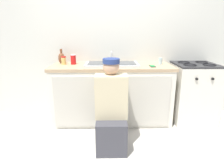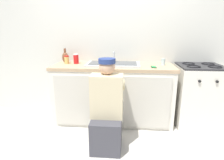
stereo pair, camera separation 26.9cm
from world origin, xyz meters
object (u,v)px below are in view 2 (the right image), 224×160
object	(u,v)px
sink_double_basin	(113,64)
stove_range	(197,95)
plumber_person	(107,112)
soda_cup_red	(76,59)
condiment_jar	(67,60)
cell_phone	(154,67)
water_glass	(163,62)
vase_decorative	(65,57)

from	to	relation	value
sink_double_basin	stove_range	bearing A→B (deg)	-0.10
plumber_person	soda_cup_red	size ratio (longest dim) A/B	7.26
condiment_jar	cell_phone	world-z (taller)	condiment_jar
water_glass	cell_phone	distance (m)	0.24
sink_double_basin	condiment_jar	distance (m)	0.74
sink_double_basin	soda_cup_red	size ratio (longest dim) A/B	5.26
stove_range	cell_phone	world-z (taller)	stove_range
water_glass	cell_phone	size ratio (longest dim) A/B	0.71
plumber_person	soda_cup_red	xyz separation A→B (m)	(-0.58, 0.82, 0.52)
water_glass	condiment_jar	xyz separation A→B (m)	(-1.50, 0.00, 0.01)
plumber_person	soda_cup_red	bearing A→B (deg)	125.30
sink_double_basin	stove_range	distance (m)	1.37
stove_range	water_glass	world-z (taller)	water_glass
sink_double_basin	condiment_jar	xyz separation A→B (m)	(-0.74, 0.06, 0.05)
stove_range	condiment_jar	size ratio (longest dim) A/B	7.31
cell_phone	vase_decorative	size ratio (longest dim) A/B	0.61
cell_phone	stove_range	bearing A→B (deg)	9.51
plumber_person	sink_double_basin	bearing A→B (deg)	88.61
sink_double_basin	cell_phone	bearing A→B (deg)	-11.32
soda_cup_red	vase_decorative	world-z (taller)	vase_decorative
plumber_person	vase_decorative	distance (m)	1.30
stove_range	water_glass	distance (m)	0.73
stove_range	condiment_jar	world-z (taller)	condiment_jar
sink_double_basin	soda_cup_red	bearing A→B (deg)	171.91
sink_double_basin	vase_decorative	world-z (taller)	vase_decorative
water_glass	vase_decorative	xyz separation A→B (m)	(-1.55, 0.11, 0.04)
stove_range	vase_decorative	xyz separation A→B (m)	(-2.09, 0.16, 0.53)
condiment_jar	soda_cup_red	bearing A→B (deg)	9.92
cell_phone	vase_decorative	xyz separation A→B (m)	(-1.39, 0.28, 0.08)
cell_phone	soda_cup_red	bearing A→B (deg)	170.29
cell_phone	condiment_jar	bearing A→B (deg)	172.38
water_glass	plumber_person	bearing A→B (deg)	-134.48
soda_cup_red	cell_phone	xyz separation A→B (m)	(1.19, -0.20, -0.07)
sink_double_basin	water_glass	distance (m)	0.76
stove_range	condiment_jar	bearing A→B (deg)	178.26
cell_phone	vase_decorative	world-z (taller)	vase_decorative
stove_range	cell_phone	size ratio (longest dim) A/B	6.68
sink_double_basin	stove_range	xyz separation A→B (m)	(1.29, -0.00, -0.46)
soda_cup_red	condiment_jar	bearing A→B (deg)	-170.08
plumber_person	cell_phone	world-z (taller)	plumber_person
soda_cup_red	sink_double_basin	bearing A→B (deg)	-8.09
cell_phone	plumber_person	bearing A→B (deg)	-134.93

